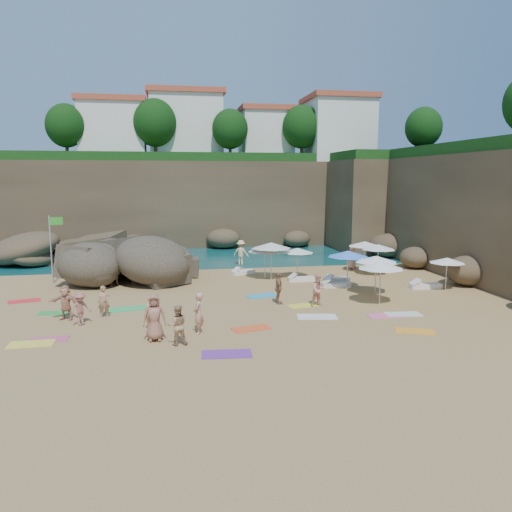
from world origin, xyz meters
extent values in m
plane|color=tan|center=(0.00, 0.00, 0.00)|extent=(120.00, 120.00, 0.00)
plane|color=#0C4751|center=(0.00, 30.00, 0.00)|extent=(120.00, 120.00, 0.00)
cube|color=brown|center=(2.00, 25.00, 4.00)|extent=(44.00, 8.00, 8.00)
cube|color=brown|center=(19.00, 8.00, 4.00)|extent=(8.00, 30.00, 8.00)
cube|color=brown|center=(17.00, 20.00, 4.00)|extent=(10.00, 12.00, 8.00)
cube|color=white|center=(-8.00, 26.00, 10.75)|extent=(6.00, 5.00, 5.50)
cube|color=#B2472D|center=(-8.00, 26.00, 13.75)|extent=(6.48, 5.40, 0.50)
cube|color=white|center=(-1.00, 27.00, 11.25)|extent=(7.00, 6.00, 6.50)
cube|color=#B2472D|center=(-1.00, 27.00, 14.75)|extent=(7.56, 6.48, 0.50)
cube|color=white|center=(7.00, 26.00, 10.50)|extent=(5.00, 5.00, 5.00)
cube|color=#B2472D|center=(7.00, 26.00, 13.25)|extent=(5.40, 5.40, 0.50)
cube|color=white|center=(14.00, 24.00, 11.00)|extent=(6.00, 6.00, 6.00)
cube|color=#B2472D|center=(14.00, 24.00, 14.25)|extent=(6.48, 6.48, 0.50)
sphere|color=#11380F|center=(-12.00, 24.00, 11.20)|extent=(3.60, 3.60, 3.60)
sphere|color=#11380F|center=(-4.00, 24.00, 11.60)|extent=(4.05, 4.05, 4.05)
sphere|color=#11380F|center=(3.00, 23.00, 11.04)|extent=(3.42, 3.42, 3.42)
sphere|color=#11380F|center=(10.00, 23.00, 11.36)|extent=(3.78, 3.78, 3.78)
sphere|color=#11380F|center=(19.00, 16.00, 10.80)|extent=(3.15, 3.15, 3.15)
cylinder|color=white|center=(-18.00, 30.00, 3.00)|extent=(0.10, 0.10, 6.00)
cylinder|color=white|center=(-16.50, 30.00, 3.00)|extent=(0.10, 0.10, 6.00)
cylinder|color=white|center=(-15.00, 30.00, 3.00)|extent=(0.10, 0.10, 6.00)
cylinder|color=silver|center=(-10.12, 6.90, 2.11)|extent=(0.08, 0.08, 4.22)
cube|color=green|center=(-9.71, 6.90, 3.88)|extent=(0.74, 0.14, 0.47)
cylinder|color=silver|center=(5.25, 5.93, 0.94)|extent=(0.05, 0.05, 1.88)
cone|color=white|center=(5.25, 5.93, 1.83)|extent=(2.10, 2.10, 0.32)
cylinder|color=silver|center=(3.13, 6.12, 1.00)|extent=(0.06, 0.06, 1.99)
cone|color=silver|center=(3.13, 6.12, 1.94)|extent=(2.23, 2.23, 0.34)
cylinder|color=silver|center=(3.46, 5.73, 1.14)|extent=(0.07, 0.07, 2.27)
cone|color=silver|center=(3.46, 5.73, 2.22)|extent=(2.55, 2.55, 0.39)
cylinder|color=silver|center=(10.36, 7.16, 1.01)|extent=(0.06, 0.06, 2.03)
cone|color=white|center=(10.36, 7.16, 1.98)|extent=(2.27, 2.27, 0.35)
cylinder|color=silver|center=(16.97, 4.84, 1.15)|extent=(0.07, 0.07, 2.30)
cone|color=white|center=(16.97, 4.84, 2.24)|extent=(2.58, 2.58, 0.39)
cylinder|color=silver|center=(10.73, 5.73, 1.00)|extent=(0.06, 0.06, 1.99)
cone|color=white|center=(10.73, 5.73, 1.95)|extent=(2.24, 2.24, 0.34)
cylinder|color=silver|center=(8.37, 0.62, 1.04)|extent=(0.06, 0.06, 2.08)
cone|color=white|center=(8.37, 0.62, 2.03)|extent=(2.33, 2.33, 0.35)
cylinder|color=silver|center=(7.74, -1.42, 1.05)|extent=(0.06, 0.06, 2.10)
cone|color=white|center=(7.74, -1.42, 2.05)|extent=(2.35, 2.35, 0.36)
cylinder|color=silver|center=(7.35, 2.32, 1.07)|extent=(0.06, 0.06, 2.14)
cone|color=#457CED|center=(7.35, 2.32, 2.09)|extent=(2.41, 2.41, 0.37)
cylinder|color=silver|center=(12.90, 0.98, 0.90)|extent=(0.05, 0.05, 1.80)
cone|color=white|center=(12.90, 0.98, 1.76)|extent=(2.02, 2.02, 0.31)
cube|color=white|center=(1.96, 7.84, 0.13)|extent=(1.70, 1.08, 0.25)
cube|color=white|center=(5.24, 4.92, 0.13)|extent=(1.66, 0.57, 0.26)
cube|color=silver|center=(12.73, 9.53, 0.13)|extent=(1.80, 0.83, 0.27)
cube|color=silver|center=(7.31, 4.17, 0.14)|extent=(1.84, 1.14, 0.27)
cube|color=silver|center=(6.85, 2.84, 0.13)|extent=(1.76, 0.71, 0.27)
cube|color=white|center=(11.98, 1.64, 0.14)|extent=(1.87, 0.72, 0.29)
cube|color=#CC4F77|center=(-7.88, -4.59, 0.01)|extent=(1.59, 0.85, 0.03)
cube|color=#F45526|center=(0.47, -4.53, 0.01)|extent=(1.82, 1.22, 0.03)
cube|color=#34B75C|center=(-5.06, -0.21, 0.02)|extent=(1.99, 1.25, 0.03)
cube|color=yellow|center=(-8.41, -5.02, 0.02)|extent=(1.74, 0.91, 0.03)
cube|color=white|center=(3.83, -3.21, 0.02)|extent=(1.98, 1.23, 0.03)
cube|color=purple|center=(-0.94, -7.49, 0.02)|extent=(1.93, 1.07, 0.03)
cube|color=red|center=(-10.62, 2.39, 0.01)|extent=(1.77, 1.22, 0.03)
cube|color=#27A0D3|center=(2.06, 1.36, 0.02)|extent=(1.93, 1.36, 0.03)
cube|color=pink|center=(7.08, -3.61, 0.01)|extent=(1.65, 0.85, 0.03)
cube|color=orange|center=(7.30, -6.09, 0.01)|extent=(1.83, 1.39, 0.03)
cube|color=green|center=(-8.54, -0.39, 0.01)|extent=(1.55, 0.88, 0.03)
cube|color=yellow|center=(3.75, -1.08, 0.01)|extent=(1.74, 1.13, 0.03)
cube|color=silver|center=(8.03, -3.51, 0.01)|extent=(1.75, 0.97, 0.03)
imported|color=tan|center=(-6.03, -1.57, 0.76)|extent=(0.61, 0.46, 1.51)
imported|color=tan|center=(-2.71, -6.09, 0.80)|extent=(0.84, 0.68, 1.60)
imported|color=#F6C78C|center=(2.33, 11.41, 0.94)|extent=(1.31, 1.04, 1.88)
imported|color=#9E714F|center=(2.59, -0.45, 0.84)|extent=(0.49, 1.01, 1.67)
imported|color=tan|center=(9.90, 8.32, 0.80)|extent=(0.89, 0.69, 1.61)
imported|color=tan|center=(-6.28, 5.41, 0.89)|extent=(1.71, 1.12, 1.79)
imported|color=tan|center=(-1.81, -4.76, 0.87)|extent=(0.57, 0.72, 1.75)
imported|color=#A86254|center=(-6.89, -2.65, 0.20)|extent=(1.65, 1.74, 0.39)
imported|color=#A16550|center=(-3.60, -5.42, 0.25)|extent=(0.95, 1.90, 0.50)
imported|color=tan|center=(-7.71, -1.66, 0.21)|extent=(1.90, 1.97, 0.43)
imported|color=tan|center=(-3.80, -3.86, 0.17)|extent=(0.77, 1.51, 0.35)
imported|color=#E89C84|center=(4.47, -1.32, 0.31)|extent=(1.03, 1.72, 0.61)
camera|label=1|loc=(-2.92, -25.14, 6.50)|focal=35.00mm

